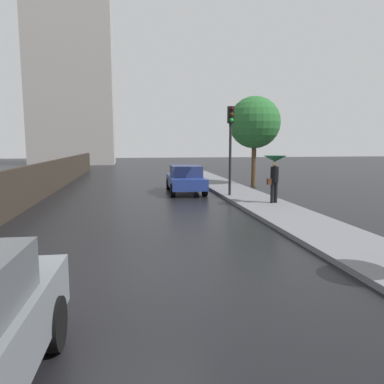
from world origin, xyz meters
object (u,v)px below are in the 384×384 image
(car_blue_near_kerb, at_px, (186,179))
(street_tree_near, at_px, (255,123))
(traffic_light, at_px, (231,134))
(pedestrian_with_umbrella_near, at_px, (275,166))

(car_blue_near_kerb, height_order, street_tree_near, street_tree_near)
(car_blue_near_kerb, height_order, traffic_light, traffic_light)
(car_blue_near_kerb, xyz_separation_m, pedestrian_with_umbrella_near, (2.96, -4.58, 0.91))
(pedestrian_with_umbrella_near, bearing_deg, traffic_light, 101.16)
(traffic_light, distance_m, street_tree_near, 5.41)
(car_blue_near_kerb, bearing_deg, pedestrian_with_umbrella_near, -55.81)
(street_tree_near, bearing_deg, traffic_light, -120.45)
(traffic_light, relative_size, street_tree_near, 0.77)
(traffic_light, bearing_deg, pedestrian_with_umbrella_near, -63.57)
(pedestrian_with_umbrella_near, xyz_separation_m, street_tree_near, (1.52, 7.01, 2.12))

